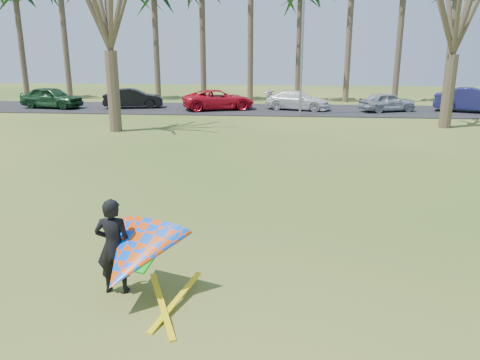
# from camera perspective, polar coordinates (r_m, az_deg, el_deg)

# --- Properties ---
(ground) EXTENTS (100.00, 100.00, 0.00)m
(ground) POSITION_cam_1_polar(r_m,az_deg,el_deg) (10.19, -1.12, -9.01)
(ground) COLOR #1E5011
(ground) RESTS_ON ground
(parking_strip) EXTENTS (46.00, 7.00, 0.06)m
(parking_strip) POSITION_cam_1_polar(r_m,az_deg,el_deg) (34.47, 3.81, 8.56)
(parking_strip) COLOR black
(parking_strip) RESTS_ON ground
(bare_tree_right) EXTENTS (6.27, 6.27, 9.21)m
(bare_tree_right) POSITION_cam_1_polar(r_m,az_deg,el_deg) (28.70, 25.11, 18.87)
(bare_tree_right) COLOR #493C2C
(bare_tree_right) RESTS_ON ground
(streetlight) EXTENTS (2.28, 0.18, 8.00)m
(streetlight) POSITION_cam_1_polar(r_m,az_deg,el_deg) (31.21, 7.89, 15.88)
(streetlight) COLOR gray
(streetlight) RESTS_ON ground
(car_0) EXTENTS (4.81, 2.55, 1.56)m
(car_0) POSITION_cam_1_polar(r_m,az_deg,el_deg) (37.68, -21.98, 9.32)
(car_0) COLOR #193F20
(car_0) RESTS_ON parking_strip
(car_1) EXTENTS (4.53, 2.52, 1.41)m
(car_1) POSITION_cam_1_polar(r_m,az_deg,el_deg) (35.97, -12.88, 9.69)
(car_1) COLOR black
(car_1) RESTS_ON parking_strip
(car_2) EXTENTS (5.61, 4.01, 1.42)m
(car_2) POSITION_cam_1_polar(r_m,az_deg,el_deg) (34.10, -2.63, 9.75)
(car_2) COLOR red
(car_2) RESTS_ON parking_strip
(car_3) EXTENTS (4.95, 3.05, 1.34)m
(car_3) POSITION_cam_1_polar(r_m,az_deg,el_deg) (34.28, 7.05, 9.62)
(car_3) COLOR white
(car_3) RESTS_ON parking_strip
(car_4) EXTENTS (4.22, 2.91, 1.33)m
(car_4) POSITION_cam_1_polar(r_m,az_deg,el_deg) (34.57, 17.50, 9.07)
(car_4) COLOR #9EA4AC
(car_4) RESTS_ON parking_strip
(car_5) EXTENTS (5.34, 3.42, 1.66)m
(car_5) POSITION_cam_1_polar(r_m,az_deg,el_deg) (36.38, 26.58, 8.71)
(car_5) COLOR #1B1B52
(car_5) RESTS_ON parking_strip
(kite_flyer) EXTENTS (2.13, 2.39, 2.02)m
(kite_flyer) POSITION_cam_1_polar(r_m,az_deg,el_deg) (8.35, -13.09, -8.79)
(kite_flyer) COLOR black
(kite_flyer) RESTS_ON ground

